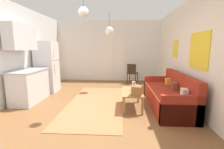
# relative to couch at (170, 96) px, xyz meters

# --- Properties ---
(ground_plane) EXTENTS (5.26, 8.31, 0.10)m
(ground_plane) POSITION_rel_couch_xyz_m (-1.88, -0.50, -0.33)
(ground_plane) COLOR brown
(wall_back) EXTENTS (4.86, 0.13, 2.74)m
(wall_back) POSITION_rel_couch_xyz_m (-1.87, 3.40, 1.08)
(wall_back) COLOR white
(wall_back) RESTS_ON ground_plane
(wall_right) EXTENTS (0.12, 7.91, 2.74)m
(wall_right) POSITION_rel_couch_xyz_m (0.50, -0.50, 1.09)
(wall_right) COLOR silver
(wall_right) RESTS_ON ground_plane
(area_rug) EXTENTS (1.47, 3.28, 0.01)m
(area_rug) POSITION_rel_couch_xyz_m (-1.95, 0.15, -0.28)
(area_rug) COLOR #B26B42
(area_rug) RESTS_ON ground_plane
(couch) EXTENTS (0.82, 2.20, 0.87)m
(couch) POSITION_rel_couch_xyz_m (0.00, 0.00, 0.00)
(couch) COLOR maroon
(couch) RESTS_ON ground_plane
(coffee_table) EXTENTS (0.50, 0.95, 0.44)m
(coffee_table) POSITION_rel_couch_xyz_m (-0.98, -0.14, 0.09)
(coffee_table) COLOR #A87542
(coffee_table) RESTS_ON ground_plane
(bamboo_vase) EXTENTS (0.09, 0.09, 0.44)m
(bamboo_vase) POSITION_rel_couch_xyz_m (-0.93, -0.04, 0.26)
(bamboo_vase) COLOR beige
(bamboo_vase) RESTS_ON coffee_table
(handbag) EXTENTS (0.29, 0.33, 0.33)m
(handbag) POSITION_rel_couch_xyz_m (-0.89, -0.46, 0.26)
(handbag) COLOR brown
(handbag) RESTS_ON coffee_table
(refrigerator) EXTENTS (0.67, 0.62, 1.73)m
(refrigerator) POSITION_rel_couch_xyz_m (-3.82, 1.25, 0.58)
(refrigerator) COLOR white
(refrigerator) RESTS_ON ground_plane
(kitchen_counter) EXTENTS (0.61, 1.19, 2.14)m
(kitchen_counter) POSITION_rel_couch_xyz_m (-3.88, 0.19, 0.54)
(kitchen_counter) COLOR silver
(kitchen_counter) RESTS_ON ground_plane
(accent_chair) EXTENTS (0.53, 0.52, 0.84)m
(accent_chair) POSITION_rel_couch_xyz_m (-0.79, 2.76, 0.19)
(accent_chair) COLOR black
(accent_chair) RESTS_ON ground_plane
(pendant_lamp_near) EXTENTS (0.21, 0.21, 0.61)m
(pendant_lamp_near) POSITION_rel_couch_xyz_m (-2.05, -0.64, 1.96)
(pendant_lamp_near) COLOR black
(pendant_lamp_far) EXTENTS (0.29, 0.29, 0.80)m
(pendant_lamp_far) POSITION_rel_couch_xyz_m (-1.68, 1.57, 1.81)
(pendant_lamp_far) COLOR black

